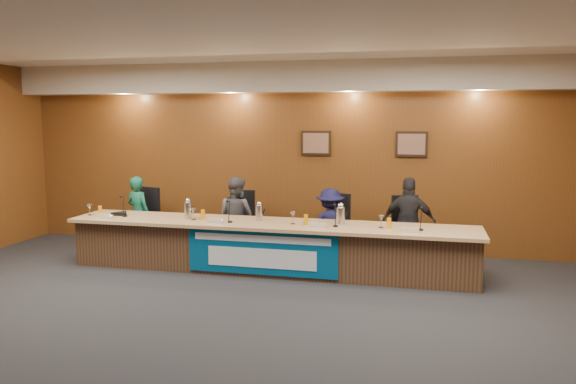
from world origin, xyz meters
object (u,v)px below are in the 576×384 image
(panelist_b, at_px, (236,217))
(panelist_a, at_px, (139,214))
(office_chair_b, at_px, (239,227))
(carafe_right, at_px, (341,216))
(office_chair_d, at_px, (409,235))
(speakerphone, at_px, (121,214))
(office_chair_a, at_px, (142,222))
(carafe_mid, at_px, (259,213))
(banner, at_px, (262,253))
(office_chair_c, at_px, (331,232))
(panelist_d, at_px, (409,223))
(panelist_c, at_px, (330,226))
(dais_body, at_px, (269,248))
(carafe_left, at_px, (188,211))

(panelist_b, bearing_deg, panelist_a, 22.21)
(panelist_a, bearing_deg, office_chair_b, -158.86)
(carafe_right, bearing_deg, panelist_b, 160.38)
(office_chair_d, bearing_deg, panelist_b, 160.83)
(speakerphone, bearing_deg, carafe_right, 1.13)
(office_chair_a, height_order, carafe_mid, carafe_mid)
(banner, distance_m, panelist_b, 1.38)
(office_chair_c, height_order, carafe_mid, carafe_mid)
(panelist_d, distance_m, speakerphone, 4.50)
(office_chair_a, relative_size, speakerphone, 1.50)
(office_chair_a, relative_size, office_chair_b, 1.00)
(office_chair_d, distance_m, carafe_mid, 2.34)
(office_chair_a, bearing_deg, office_chair_d, 15.76)
(panelist_b, relative_size, carafe_right, 5.39)
(panelist_b, relative_size, panelist_d, 0.96)
(panelist_a, relative_size, panelist_c, 1.09)
(panelist_d, xyz_separation_m, office_chair_a, (-4.53, 0.10, -0.21))
(panelist_a, distance_m, office_chair_d, 4.54)
(carafe_right, distance_m, speakerphone, 3.49)
(panelist_d, xyz_separation_m, office_chair_d, (0.00, 0.10, -0.21))
(office_chair_d, bearing_deg, office_chair_c, 158.76)
(dais_body, relative_size, panelist_c, 5.06)
(carafe_mid, relative_size, speakerphone, 0.73)
(carafe_left, bearing_deg, panelist_a, 148.76)
(office_chair_a, xyz_separation_m, carafe_right, (3.58, -0.75, 0.39))
(office_chair_c, relative_size, speakerphone, 1.50)
(banner, height_order, carafe_mid, carafe_mid)
(panelist_d, bearing_deg, office_chair_d, -85.54)
(office_chair_c, xyz_separation_m, carafe_left, (-2.07, -0.86, 0.40))
(office_chair_c, bearing_deg, office_chair_a, -157.12)
(office_chair_b, bearing_deg, carafe_mid, -50.73)
(panelist_b, bearing_deg, carafe_right, -177.41)
(dais_body, distance_m, office_chair_a, 2.65)
(panelist_a, relative_size, office_chair_b, 2.70)
(carafe_right, bearing_deg, office_chair_d, 37.96)
(carafe_left, bearing_deg, office_chair_b, 59.12)
(banner, xyz_separation_m, panelist_a, (-2.52, 1.12, 0.27))
(carafe_left, bearing_deg, office_chair_a, 145.53)
(office_chair_a, bearing_deg, carafe_left, -18.71)
(panelist_c, height_order, speakerphone, panelist_c)
(panelist_c, distance_m, speakerphone, 3.31)
(panelist_b, relative_size, office_chair_b, 2.77)
(carafe_left, bearing_deg, dais_body, 2.67)
(banner, xyz_separation_m, carafe_right, (1.06, 0.47, 0.49))
(office_chair_a, height_order, speakerphone, speakerphone)
(office_chair_d, relative_size, carafe_right, 1.95)
(banner, distance_m, panelist_a, 2.77)
(panelist_d, bearing_deg, banner, 33.44)
(banner, xyz_separation_m, panelist_d, (2.01, 1.12, 0.31))
(panelist_c, bearing_deg, office_chair_d, 171.62)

